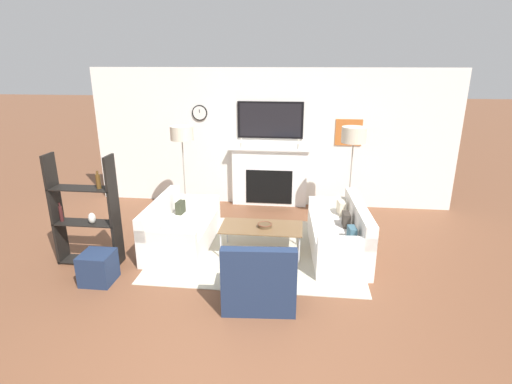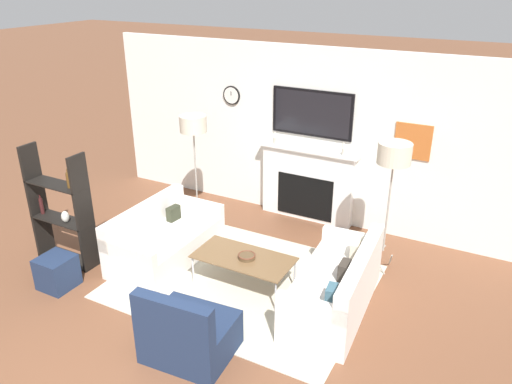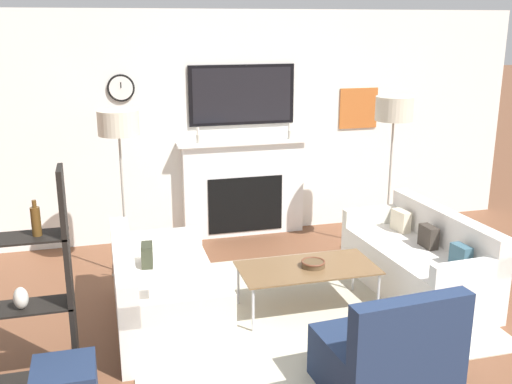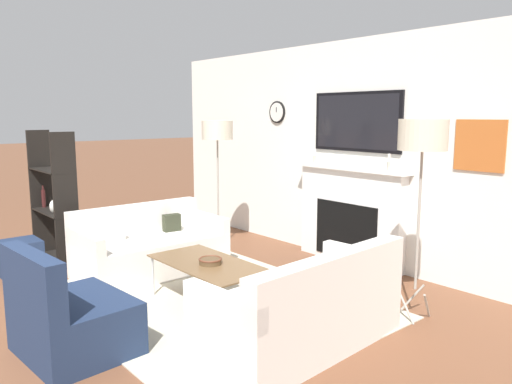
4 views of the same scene
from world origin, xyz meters
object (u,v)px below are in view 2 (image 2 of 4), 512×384
at_px(armchair, 188,334).
at_px(decorative_bowl, 247,256).
at_px(ottoman, 57,272).
at_px(shelf_unit, 61,211).
at_px(floor_lamp_left, 193,125).
at_px(couch_left, 164,241).
at_px(couch_right, 336,288).
at_px(floor_lamp_right, 394,155).
at_px(coffee_table, 244,259).

distance_m(armchair, decorative_bowl, 1.36).
relative_size(armchair, ottoman, 2.17).
height_order(decorative_bowl, shelf_unit, shelf_unit).
xyz_separation_m(decorative_bowl, floor_lamp_left, (-1.59, 1.25, 1.12)).
bearing_deg(couch_left, floor_lamp_left, 101.51).
height_order(couch_right, floor_lamp_right, floor_lamp_right).
xyz_separation_m(decorative_bowl, floor_lamp_right, (1.38, 1.25, 1.15)).
bearing_deg(shelf_unit, couch_right, 10.55).
bearing_deg(couch_right, decorative_bowl, -175.35).
distance_m(couch_left, ottoman, 1.41).
height_order(decorative_bowl, floor_lamp_left, floor_lamp_left).
bearing_deg(couch_right, floor_lamp_right, 78.26).
distance_m(decorative_bowl, floor_lamp_left, 2.32).
distance_m(couch_right, floor_lamp_right, 1.77).
height_order(couch_left, floor_lamp_left, floor_lamp_left).
xyz_separation_m(couch_left, floor_lamp_right, (2.73, 1.16, 1.34)).
distance_m(floor_lamp_right, ottoman, 4.44).
bearing_deg(couch_right, floor_lamp_left, 156.99).
relative_size(floor_lamp_right, shelf_unit, 1.10).
distance_m(couch_right, floor_lamp_left, 3.23).
height_order(couch_right, armchair, armchair).
distance_m(couch_left, armchair, 2.02).
bearing_deg(shelf_unit, decorative_bowl, 13.18).
relative_size(floor_lamp_left, ottoman, 4.14).
bearing_deg(armchair, couch_right, 53.27).
relative_size(couch_left, floor_lamp_right, 0.92).
distance_m(armchair, ottoman, 2.20).
distance_m(coffee_table, floor_lamp_right, 2.25).
bearing_deg(floor_lamp_left, ottoman, -102.67).
relative_size(couch_left, floor_lamp_left, 0.94).
relative_size(shelf_unit, ottoman, 3.85).
distance_m(coffee_table, floor_lamp_left, 2.30).
bearing_deg(floor_lamp_right, armchair, -116.85).
distance_m(couch_left, coffee_table, 1.31).
height_order(armchair, ottoman, armchair).
distance_m(armchair, shelf_unit, 2.71).
distance_m(couch_right, decorative_bowl, 1.15).
bearing_deg(floor_lamp_left, couch_left, -78.49).
bearing_deg(ottoman, shelf_unit, 126.20).
relative_size(couch_left, couch_right, 0.94).
relative_size(couch_right, armchair, 1.90).
bearing_deg(coffee_table, couch_left, 176.45).
bearing_deg(armchair, decorative_bowl, 92.61).
relative_size(couch_left, shelf_unit, 1.01).
distance_m(couch_right, coffee_table, 1.20).
bearing_deg(decorative_bowl, coffee_table, 169.71).
bearing_deg(armchair, coffee_table, 94.74).
distance_m(couch_right, shelf_unit, 3.72).
height_order(coffee_table, ottoman, coffee_table).
height_order(couch_left, couch_right, couch_right).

